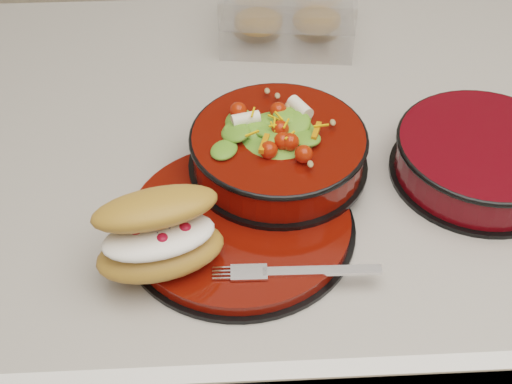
{
  "coord_description": "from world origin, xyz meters",
  "views": [
    {
      "loc": [
        -0.11,
        -0.73,
        1.51
      ],
      "look_at": [
        -0.08,
        -0.15,
        0.94
      ],
      "focal_mm": 50.0,
      "sensor_mm": 36.0,
      "label": 1
    }
  ],
  "objects_px": {
    "island_counter": "(295,329)",
    "dinner_plate": "(240,224)",
    "fork": "(301,271)",
    "pastry_box": "(288,12)",
    "croissant": "(159,234)",
    "salad_bowl": "(278,144)",
    "extra_bowl": "(482,157)"
  },
  "relations": [
    {
      "from": "fork",
      "to": "extra_bowl",
      "type": "distance_m",
      "value": 0.29
    },
    {
      "from": "pastry_box",
      "to": "island_counter",
      "type": "bearing_deg",
      "value": -81.37
    },
    {
      "from": "croissant",
      "to": "fork",
      "type": "height_order",
      "value": "croissant"
    },
    {
      "from": "salad_bowl",
      "to": "extra_bowl",
      "type": "height_order",
      "value": "salad_bowl"
    },
    {
      "from": "salad_bowl",
      "to": "extra_bowl",
      "type": "distance_m",
      "value": 0.25
    },
    {
      "from": "salad_bowl",
      "to": "pastry_box",
      "type": "relative_size",
      "value": 1.02
    },
    {
      "from": "island_counter",
      "to": "dinner_plate",
      "type": "bearing_deg",
      "value": -119.61
    },
    {
      "from": "island_counter",
      "to": "fork",
      "type": "xyz_separation_m",
      "value": [
        -0.04,
        -0.25,
        0.47
      ]
    },
    {
      "from": "croissant",
      "to": "extra_bowl",
      "type": "height_order",
      "value": "croissant"
    },
    {
      "from": "island_counter",
      "to": "croissant",
      "type": "relative_size",
      "value": 8.19
    },
    {
      "from": "pastry_box",
      "to": "dinner_plate",
      "type": "bearing_deg",
      "value": -95.39
    },
    {
      "from": "croissant",
      "to": "salad_bowl",
      "type": "bearing_deg",
      "value": 32.3
    },
    {
      "from": "fork",
      "to": "pastry_box",
      "type": "xyz_separation_m",
      "value": [
        0.03,
        0.49,
        0.02
      ]
    },
    {
      "from": "fork",
      "to": "island_counter",
      "type": "bearing_deg",
      "value": -6.85
    },
    {
      "from": "croissant",
      "to": "fork",
      "type": "xyz_separation_m",
      "value": [
        0.15,
        -0.03,
        -0.04
      ]
    },
    {
      "from": "island_counter",
      "to": "salad_bowl",
      "type": "bearing_deg",
      "value": -119.31
    },
    {
      "from": "salad_bowl",
      "to": "croissant",
      "type": "relative_size",
      "value": 1.45
    },
    {
      "from": "fork",
      "to": "dinner_plate",
      "type": "bearing_deg",
      "value": 37.16
    },
    {
      "from": "island_counter",
      "to": "salad_bowl",
      "type": "xyz_separation_m",
      "value": [
        -0.05,
        -0.08,
        0.5
      ]
    },
    {
      "from": "croissant",
      "to": "pastry_box",
      "type": "xyz_separation_m",
      "value": [
        0.17,
        0.47,
        -0.01
      ]
    },
    {
      "from": "fork",
      "to": "pastry_box",
      "type": "relative_size",
      "value": 0.75
    },
    {
      "from": "island_counter",
      "to": "extra_bowl",
      "type": "height_order",
      "value": "extra_bowl"
    },
    {
      "from": "croissant",
      "to": "island_counter",
      "type": "bearing_deg",
      "value": 36.89
    },
    {
      "from": "extra_bowl",
      "to": "pastry_box",
      "type": "bearing_deg",
      "value": 122.59
    },
    {
      "from": "salad_bowl",
      "to": "croissant",
      "type": "height_order",
      "value": "salad_bowl"
    },
    {
      "from": "croissant",
      "to": "extra_bowl",
      "type": "xyz_separation_m",
      "value": [
        0.39,
        0.14,
        -0.03
      ]
    },
    {
      "from": "extra_bowl",
      "to": "salad_bowl",
      "type": "bearing_deg",
      "value": 178.41
    },
    {
      "from": "salad_bowl",
      "to": "pastry_box",
      "type": "bearing_deg",
      "value": 83.1
    },
    {
      "from": "island_counter",
      "to": "dinner_plate",
      "type": "height_order",
      "value": "dinner_plate"
    },
    {
      "from": "island_counter",
      "to": "croissant",
      "type": "xyz_separation_m",
      "value": [
        -0.18,
        -0.23,
        0.51
      ]
    },
    {
      "from": "croissant",
      "to": "extra_bowl",
      "type": "bearing_deg",
      "value": 5.11
    },
    {
      "from": "croissant",
      "to": "extra_bowl",
      "type": "distance_m",
      "value": 0.41
    }
  ]
}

